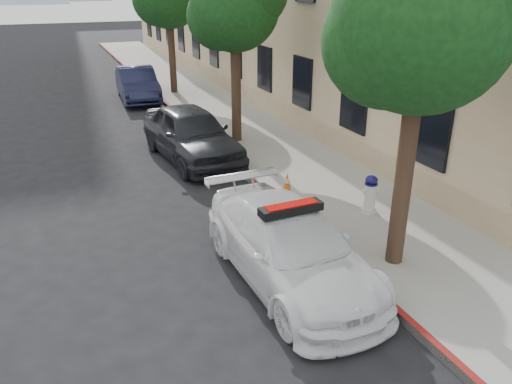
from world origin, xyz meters
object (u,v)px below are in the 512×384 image
(parked_car_mid, at_px, (191,134))
(parked_car_far, at_px, (137,84))
(traffic_cone, at_px, (287,185))
(fire_hydrant, at_px, (370,195))
(police_car, at_px, (290,246))

(parked_car_mid, xyz_separation_m, parked_car_far, (0.00, 8.42, -0.07))
(traffic_cone, bearing_deg, fire_hydrant, -47.11)
(parked_car_mid, bearing_deg, parked_car_far, 84.41)
(traffic_cone, bearing_deg, parked_car_far, 95.33)
(parked_car_mid, xyz_separation_m, fire_hydrant, (2.45, -5.31, -0.20))
(police_car, relative_size, fire_hydrant, 5.23)
(parked_car_mid, distance_m, parked_car_far, 8.42)
(police_car, relative_size, parked_car_far, 1.06)
(parked_car_mid, xyz_separation_m, traffic_cone, (1.15, -3.91, -0.31))
(police_car, distance_m, fire_hydrant, 3.04)
(parked_car_mid, relative_size, fire_hydrant, 5.26)
(traffic_cone, bearing_deg, parked_car_mid, 106.41)
(fire_hydrant, bearing_deg, police_car, -138.29)
(fire_hydrant, distance_m, traffic_cone, 1.91)
(parked_car_far, distance_m, traffic_cone, 12.38)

